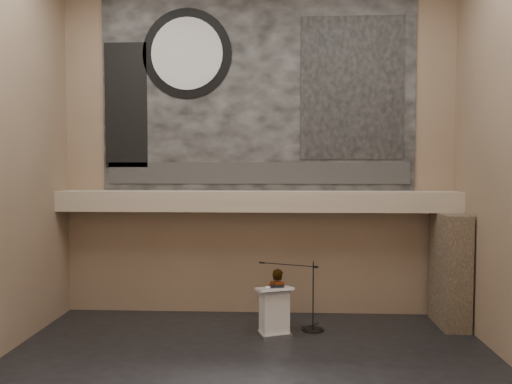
{
  "coord_description": "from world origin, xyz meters",
  "views": [
    {
      "loc": [
        0.55,
        -8.87,
        3.83
      ],
      "look_at": [
        0.0,
        3.2,
        3.2
      ],
      "focal_mm": 35.0,
      "sensor_mm": 36.0,
      "label": 1
    }
  ],
  "objects": [
    {
      "name": "speaker_person",
      "position": [
        0.53,
        2.57,
        0.73
      ],
      "size": [
        0.62,
        0.52,
        1.45
      ],
      "primitive_type": "imported",
      "rotation": [
        0.0,
        0.0,
        2.76
      ],
      "color": "silver",
      "rests_on": "floor"
    },
    {
      "name": "lectern",
      "position": [
        0.46,
        2.23,
        0.55
      ],
      "size": [
        0.91,
        0.77,
        1.14
      ],
      "rotation": [
        0.0,
        0.0,
        0.36
      ],
      "color": "silver",
      "rests_on": "floor"
    },
    {
      "name": "papers",
      "position": [
        0.37,
        2.17,
        1.1
      ],
      "size": [
        0.24,
        0.3,
        0.0
      ],
      "primitive_type": "cube",
      "rotation": [
        0.0,
        0.0,
        0.21
      ],
      "color": "white",
      "rests_on": "lectern"
    },
    {
      "name": "floor",
      "position": [
        0.0,
        0.0,
        0.0
      ],
      "size": [
        10.0,
        10.0,
        0.0
      ],
      "primitive_type": "plane",
      "color": "black",
      "rests_on": "ground"
    },
    {
      "name": "mic_stand",
      "position": [
        1.31,
        2.65,
        0.25
      ],
      "size": [
        1.54,
        0.72,
        1.62
      ],
      "rotation": [
        0.0,
        0.0,
        -0.34
      ],
      "color": "black",
      "rests_on": "floor"
    },
    {
      "name": "sprinkler_left",
      "position": [
        -1.6,
        3.55,
        2.67
      ],
      "size": [
        0.04,
        0.04,
        0.06
      ],
      "primitive_type": "cylinder",
      "color": "#B2893D",
      "rests_on": "soffit"
    },
    {
      "name": "binder",
      "position": [
        0.52,
        2.21,
        1.12
      ],
      "size": [
        0.32,
        0.26,
        0.04
      ],
      "primitive_type": "cube",
      "rotation": [
        0.0,
        0.0,
        0.03
      ],
      "color": "black",
      "rests_on": "lectern"
    },
    {
      "name": "wall_front",
      "position": [
        0.0,
        -4.0,
        4.25
      ],
      "size": [
        10.0,
        0.02,
        8.5
      ],
      "primitive_type": "cube",
      "color": "#7F6851",
      "rests_on": "floor"
    },
    {
      "name": "banner_clock_face",
      "position": [
        -1.8,
        3.91,
        6.7
      ],
      "size": [
        1.84,
        0.02,
        1.84
      ],
      "primitive_type": "cylinder",
      "rotation": [
        1.57,
        0.0,
        0.0
      ],
      "color": "silver",
      "rests_on": "banner"
    },
    {
      "name": "banner_building_print",
      "position": [
        2.4,
        3.93,
        5.8
      ],
      "size": [
        2.6,
        0.02,
        3.6
      ],
      "primitive_type": "cube",
      "color": "black",
      "rests_on": "banner"
    },
    {
      "name": "banner_text_strip",
      "position": [
        0.0,
        3.93,
        3.65
      ],
      "size": [
        7.76,
        0.02,
        0.55
      ],
      "primitive_type": "cube",
      "color": "#2A2A2A",
      "rests_on": "banner"
    },
    {
      "name": "banner_brick_print",
      "position": [
        -3.4,
        3.93,
        5.4
      ],
      "size": [
        1.1,
        0.02,
        3.2
      ],
      "primitive_type": "cube",
      "color": "black",
      "rests_on": "banner"
    },
    {
      "name": "sprinkler_right",
      "position": [
        1.9,
        3.55,
        2.67
      ],
      "size": [
        0.04,
        0.04,
        0.06
      ],
      "primitive_type": "cylinder",
      "color": "#B2893D",
      "rests_on": "soffit"
    },
    {
      "name": "banner_clock_rim",
      "position": [
        -1.8,
        3.93,
        6.7
      ],
      "size": [
        2.3,
        0.02,
        2.3
      ],
      "primitive_type": "cylinder",
      "rotation": [
        1.57,
        0.0,
        0.0
      ],
      "color": "black",
      "rests_on": "banner"
    },
    {
      "name": "soffit",
      "position": [
        0.0,
        3.6,
        2.95
      ],
      "size": [
        10.0,
        0.8,
        0.5
      ],
      "primitive_type": "cube",
      "color": "tan",
      "rests_on": "wall_back"
    },
    {
      "name": "stone_pier",
      "position": [
        4.65,
        3.15,
        1.35
      ],
      "size": [
        0.6,
        1.4,
        2.7
      ],
      "primitive_type": "cube",
      "color": "#44372A",
      "rests_on": "floor"
    },
    {
      "name": "wall_back",
      "position": [
        0.0,
        4.0,
        4.25
      ],
      "size": [
        10.0,
        0.02,
        8.5
      ],
      "primitive_type": "cube",
      "color": "#7F6851",
      "rests_on": "floor"
    },
    {
      "name": "banner",
      "position": [
        0.0,
        3.97,
        5.7
      ],
      "size": [
        8.0,
        0.05,
        5.0
      ],
      "primitive_type": "cube",
      "color": "black",
      "rests_on": "wall_back"
    }
  ]
}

